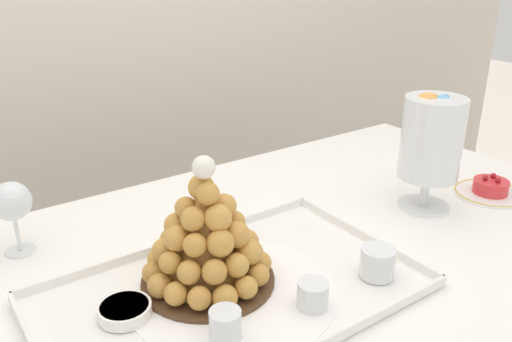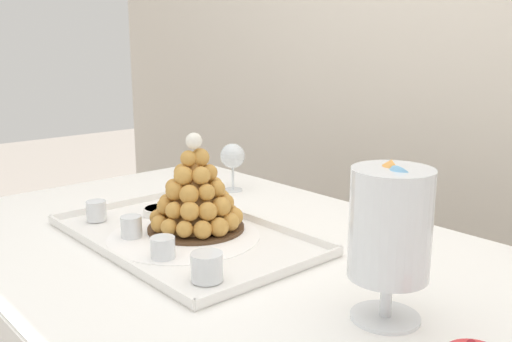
{
  "view_description": "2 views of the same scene",
  "coord_description": "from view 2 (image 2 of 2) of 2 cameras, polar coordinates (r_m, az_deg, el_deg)",
  "views": [
    {
      "loc": [
        -0.57,
        -0.7,
        1.29
      ],
      "look_at": [
        -0.05,
        0.04,
        0.92
      ],
      "focal_mm": 37.18,
      "sensor_mm": 36.0,
      "label": 1
    },
    {
      "loc": [
        0.92,
        -0.76,
        1.21
      ],
      "look_at": [
        0.04,
        0.02,
        0.93
      ],
      "focal_mm": 39.58,
      "sensor_mm": 36.0,
      "label": 2
    }
  ],
  "objects": [
    {
      "name": "dessert_cup_mid_left",
      "position": [
        1.37,
        -12.49,
        -5.59
      ],
      "size": [
        0.05,
        0.05,
        0.05
      ],
      "color": "silver",
      "rests_on": "serving_tray"
    },
    {
      "name": "dessert_cup_mid_right",
      "position": [
        1.11,
        -4.98,
        -9.71
      ],
      "size": [
        0.06,
        0.06,
        0.06
      ],
      "color": "silver",
      "rests_on": "serving_tray"
    },
    {
      "name": "creme_brulee_ramekin",
      "position": [
        1.53,
        -9.75,
        -4.0
      ],
      "size": [
        0.09,
        0.09,
        0.02
      ],
      "color": "white",
      "rests_on": "serving_tray"
    },
    {
      "name": "serving_tray",
      "position": [
        1.37,
        -7.26,
        -6.62
      ],
      "size": [
        0.65,
        0.4,
        0.02
      ],
      "color": "white",
      "rests_on": "buffet_table"
    },
    {
      "name": "wine_glass",
      "position": [
        1.76,
        -2.38,
        1.42
      ],
      "size": [
        0.08,
        0.08,
        0.15
      ],
      "color": "silver",
      "rests_on": "buffet_table"
    },
    {
      "name": "dessert_cup_left",
      "position": [
        1.52,
        -15.83,
        -3.96
      ],
      "size": [
        0.05,
        0.05,
        0.05
      ],
      "color": "silver",
      "rests_on": "serving_tray"
    },
    {
      "name": "macaron_goblet",
      "position": [
        0.96,
        13.4,
        -5.47
      ],
      "size": [
        0.14,
        0.14,
        0.28
      ],
      "color": "white",
      "rests_on": "buffet_table"
    },
    {
      "name": "backdrop_wall",
      "position": [
        2.1,
        23.44,
        13.34
      ],
      "size": [
        4.8,
        0.1,
        2.5
      ],
      "primitive_type": "cube",
      "color": "silver",
      "rests_on": "ground_plane"
    },
    {
      "name": "croquembouche",
      "position": [
        1.38,
        -6.09,
        -2.43
      ],
      "size": [
        0.24,
        0.24,
        0.24
      ],
      "color": "#4C331E",
      "rests_on": "serving_tray"
    },
    {
      "name": "buffet_table",
      "position": [
        1.31,
        -1.6,
        -11.85
      ],
      "size": [
        1.67,
        1.0,
        0.74
      ],
      "color": "brown",
      "rests_on": "ground_plane"
    },
    {
      "name": "dessert_cup_centre",
      "position": [
        1.24,
        -9.39,
        -7.71
      ],
      "size": [
        0.05,
        0.05,
        0.05
      ],
      "color": "silver",
      "rests_on": "serving_tray"
    }
  ]
}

